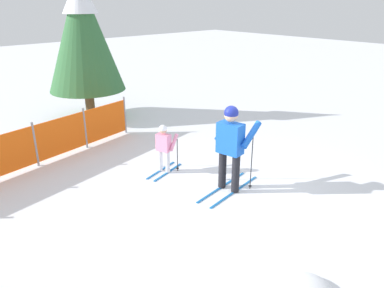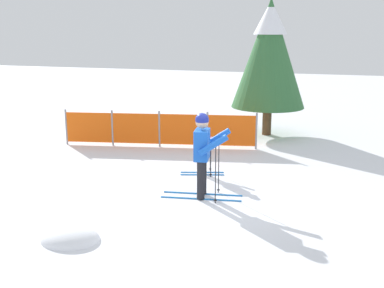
{
  "view_description": "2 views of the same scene",
  "coord_description": "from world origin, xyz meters",
  "px_view_note": "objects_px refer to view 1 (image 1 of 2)",
  "views": [
    {
      "loc": [
        -5.45,
        -4.51,
        3.85
      ],
      "look_at": [
        -0.31,
        1.12,
        0.85
      ],
      "focal_mm": 35.0,
      "sensor_mm": 36.0,
      "label": 1
    },
    {
      "loc": [
        2.72,
        -9.34,
        3.62
      ],
      "look_at": [
        -0.45,
        0.71,
        1.05
      ],
      "focal_mm": 45.0,
      "sensor_mm": 36.0,
      "label": 2
    }
  ],
  "objects_px": {
    "skier_adult": "(231,141)",
    "skier_child": "(164,145)",
    "conifer_far": "(83,32)",
    "safety_fence": "(35,144)"
  },
  "relations": [
    {
      "from": "skier_adult",
      "to": "skier_child",
      "type": "xyz_separation_m",
      "value": [
        -0.48,
        1.62,
        -0.44
      ]
    },
    {
      "from": "skier_adult",
      "to": "conifer_far",
      "type": "height_order",
      "value": "conifer_far"
    },
    {
      "from": "skier_child",
      "to": "conifer_far",
      "type": "relative_size",
      "value": 0.26
    },
    {
      "from": "skier_child",
      "to": "conifer_far",
      "type": "height_order",
      "value": "conifer_far"
    },
    {
      "from": "conifer_far",
      "to": "safety_fence",
      "type": "bearing_deg",
      "value": -136.79
    },
    {
      "from": "skier_adult",
      "to": "safety_fence",
      "type": "xyz_separation_m",
      "value": [
        -2.56,
        3.97,
        -0.56
      ]
    },
    {
      "from": "safety_fence",
      "to": "conifer_far",
      "type": "height_order",
      "value": "conifer_far"
    },
    {
      "from": "safety_fence",
      "to": "conifer_far",
      "type": "relative_size",
      "value": 1.29
    },
    {
      "from": "skier_adult",
      "to": "skier_child",
      "type": "height_order",
      "value": "skier_adult"
    },
    {
      "from": "safety_fence",
      "to": "skier_adult",
      "type": "bearing_deg",
      "value": -57.16
    }
  ]
}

